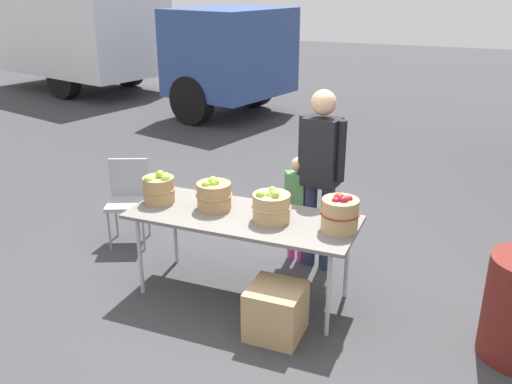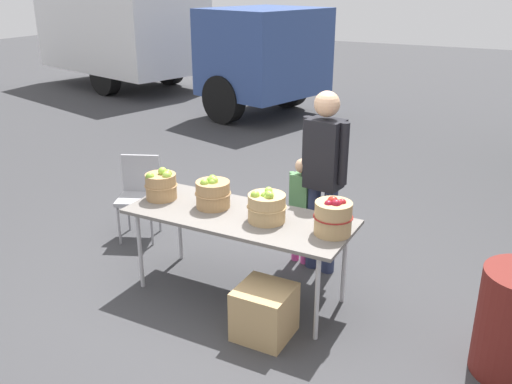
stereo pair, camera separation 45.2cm
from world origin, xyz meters
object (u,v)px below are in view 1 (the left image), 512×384
(child_customer, at_px, (297,201))
(box_truck, at_px, (107,29))
(market_table, at_px, (242,220))
(apple_basket_red_0, at_px, (340,213))
(apple_basket_green_2, at_px, (271,206))
(vendor_adult, at_px, (321,167))
(apple_basket_green_0, at_px, (159,188))
(produce_crate, at_px, (276,311))
(apple_basket_green_1, at_px, (214,194))
(folding_chair, at_px, (128,195))

(child_customer, bearing_deg, box_truck, -32.84)
(market_table, distance_m, box_truck, 9.49)
(child_customer, bearing_deg, apple_basket_red_0, 137.86)
(apple_basket_green_2, distance_m, vendor_adult, 0.78)
(market_table, bearing_deg, apple_basket_red_0, 1.48)
(market_table, relative_size, child_customer, 1.82)
(apple_basket_green_0, xyz_separation_m, produce_crate, (1.25, -0.44, -0.67))
(apple_basket_green_2, relative_size, vendor_adult, 0.19)
(child_customer, bearing_deg, produce_crate, 111.53)
(box_truck, height_order, produce_crate, box_truck)
(market_table, relative_size, apple_basket_green_2, 5.89)
(apple_basket_red_0, relative_size, child_customer, 0.29)
(apple_basket_green_1, bearing_deg, market_table, -9.27)
(apple_basket_green_0, xyz_separation_m, child_customer, (1.01, 0.79, -0.26))
(vendor_adult, height_order, folding_chair, vendor_adult)
(market_table, xyz_separation_m, produce_crate, (0.46, -0.44, -0.50))
(apple_basket_green_1, height_order, apple_basket_green_2, apple_basket_green_1)
(apple_basket_green_2, bearing_deg, folding_chair, 162.46)
(apple_basket_green_1, height_order, produce_crate, apple_basket_green_1)
(apple_basket_green_2, bearing_deg, box_truck, 133.35)
(apple_basket_green_0, xyz_separation_m, apple_basket_red_0, (1.60, 0.02, 0.01))
(produce_crate, bearing_deg, vendor_adult, 90.64)
(apple_basket_green_1, height_order, folding_chair, apple_basket_green_1)
(folding_chair, distance_m, produce_crate, 2.23)
(market_table, relative_size, apple_basket_green_1, 6.14)
(market_table, bearing_deg, folding_chair, 159.78)
(folding_chair, bearing_deg, apple_basket_green_2, -41.16)
(box_truck, bearing_deg, apple_basket_green_1, -34.03)
(apple_basket_red_0, xyz_separation_m, folding_chair, (-2.32, 0.54, -0.38))
(market_table, xyz_separation_m, apple_basket_green_2, (0.25, -0.00, 0.17))
(apple_basket_red_0, height_order, vendor_adult, vendor_adult)
(apple_basket_green_1, bearing_deg, child_customer, 55.88)
(market_table, xyz_separation_m, folding_chair, (-1.51, 0.56, -0.20))
(vendor_adult, xyz_separation_m, produce_crate, (0.01, -1.18, -0.79))
(market_table, distance_m, folding_chair, 1.63)
(market_table, xyz_separation_m, apple_basket_green_1, (-0.28, 0.05, 0.17))
(box_truck, bearing_deg, vendor_adult, -27.77)
(folding_chair, bearing_deg, child_customer, -16.02)
(box_truck, bearing_deg, folding_chair, -38.25)
(apple_basket_green_2, relative_size, apple_basket_red_0, 1.06)
(market_table, xyz_separation_m, apple_basket_red_0, (0.81, 0.02, 0.19))
(market_table, relative_size, vendor_adult, 1.12)
(apple_basket_green_2, distance_m, produce_crate, 0.82)
(market_table, bearing_deg, child_customer, 74.21)
(apple_basket_green_2, bearing_deg, apple_basket_green_0, 179.74)
(apple_basket_green_1, xyz_separation_m, apple_basket_red_0, (1.09, -0.02, 0.01))
(apple_basket_green_0, distance_m, child_customer, 1.31)
(market_table, xyz_separation_m, vendor_adult, (0.45, 0.74, 0.29))
(apple_basket_green_2, height_order, produce_crate, apple_basket_green_2)
(apple_basket_red_0, distance_m, box_truck, 10.02)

